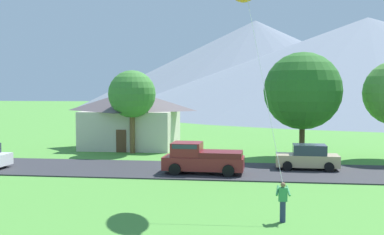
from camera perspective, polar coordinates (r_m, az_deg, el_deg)
road_strip at (r=30.97m, az=3.62°, el=-6.66°), size 160.00×6.74×0.08m
mountain_east_ridge at (r=161.30m, az=7.92°, el=6.78°), size 120.66×120.66×29.42m
mountain_far_west_ridge at (r=130.66m, az=21.06°, el=6.29°), size 135.31×135.31×24.62m
mountain_west_ridge at (r=178.76m, az=22.15°, el=5.94°), size 78.89×78.89×27.62m
house_leftmost at (r=43.67m, az=-7.59°, el=-0.03°), size 8.93×7.73×5.45m
tree_near_left at (r=37.47m, az=13.70°, el=3.26°), size 6.20×6.20×8.52m
tree_right_of_center at (r=39.51m, az=-7.53°, el=2.89°), size 4.09×4.09×7.17m
parked_car_tan_west_end at (r=32.21m, az=14.28°, el=-4.88°), size 4.26×2.19×1.68m
pickup_truck_maroon_west_side at (r=29.67m, az=1.19°, el=-5.12°), size 5.28×2.48×1.99m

